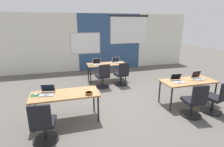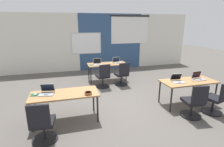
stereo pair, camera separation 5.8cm
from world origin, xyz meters
The scene contains 22 objects.
ground_plane centered at (0.00, 0.00, 0.00)m, with size 24.00×24.00×0.00m.
back_wall_assembly centered at (0.03, 4.20, 1.41)m, with size 10.00×0.27×2.80m.
desk_near_left centered at (-1.75, -0.60, 0.66)m, with size 1.60×0.70×0.72m.
desk_near_right centered at (1.75, -0.60, 0.66)m, with size 1.60×0.70×0.72m.
desk_far_center centered at (0.00, 2.20, 0.66)m, with size 1.60×0.70×0.72m.
laptop_far_left centered at (-0.41, 2.20, 0.77)m, with size 0.35×0.30×0.24m.
mousepad_far_left centered at (-0.64, 2.14, 0.72)m, with size 0.22×0.19×0.00m.
mouse_far_left centered at (-0.64, 2.14, 0.74)m, with size 0.06×0.10×0.03m.
chair_far_left centered at (-0.35, 1.40, 0.38)m, with size 0.52×0.56×0.92m.
laptop_near_right_end centered at (2.13, -0.55, 0.77)m, with size 0.35×0.30×0.23m.
mouse_near_right_end centered at (1.87, -0.63, 0.74)m, with size 0.07×0.11×0.03m.
chair_near_right_end centered at (2.08, -1.33, 0.38)m, with size 0.54×0.59×0.92m.
laptop_near_right_inner centered at (1.39, -0.58, 0.77)m, with size 0.37×0.36×0.22m.
chair_near_right_inner centered at (1.37, -1.33, 0.38)m, with size 0.52×0.56×0.92m.
laptop_far_right centered at (0.45, 2.26, 0.77)m, with size 0.36×0.32×0.23m.
mouse_far_right centered at (0.18, 2.23, 0.74)m, with size 0.06×0.10×0.03m.
chair_far_right centered at (0.41, 1.45, 0.38)m, with size 0.52×0.56×0.92m.
laptop_near_left_end centered at (-2.15, -0.52, 0.77)m, with size 0.38×0.36×0.23m.
mousepad_near_left_end centered at (-2.41, -0.52, 0.72)m, with size 0.22×0.19×0.00m.
mouse_near_left_end centered at (-2.41, -0.52, 0.74)m, with size 0.08×0.11×0.03m.
chair_near_left_end centered at (-2.21, -1.35, 0.38)m, with size 0.52×0.56×0.92m.
snack_bowl centered at (-1.21, -0.82, 0.76)m, with size 0.18×0.18×0.06m.
Camera 1 is at (-1.74, -4.61, 2.34)m, focal length 27.86 mm.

